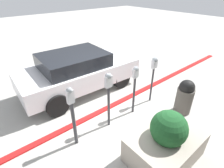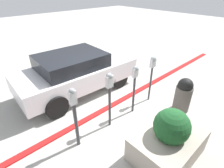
% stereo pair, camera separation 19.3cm
% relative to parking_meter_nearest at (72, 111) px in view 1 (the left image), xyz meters
% --- Properties ---
extents(ground_plane, '(40.00, 40.00, 0.00)m').
position_rel_parking_meter_nearest_xyz_m(ground_plane, '(1.34, 0.47, -0.91)').
color(ground_plane, '#ADAAA3').
extents(curb_strip, '(13.60, 0.16, 0.04)m').
position_rel_parking_meter_nearest_xyz_m(curb_strip, '(1.34, 0.55, -0.89)').
color(curb_strip, red).
rests_on(curb_strip, ground_plane).
extents(parking_meter_nearest, '(0.15, 0.12, 1.50)m').
position_rel_parking_meter_nearest_xyz_m(parking_meter_nearest, '(0.00, 0.00, 0.00)').
color(parking_meter_nearest, '#38383D').
rests_on(parking_meter_nearest, ground_plane).
extents(parking_meter_second, '(0.17, 0.15, 1.51)m').
position_rel_parking_meter_nearest_xyz_m(parking_meter_second, '(0.96, -0.01, 0.14)').
color(parking_meter_second, '#38383D').
rests_on(parking_meter_second, ground_plane).
extents(parking_meter_middle, '(0.16, 0.14, 1.43)m').
position_rel_parking_meter_nearest_xyz_m(parking_meter_middle, '(1.83, -0.04, 0.06)').
color(parking_meter_middle, '#38383D').
rests_on(parking_meter_middle, ground_plane).
extents(parking_meter_fourth, '(0.19, 0.16, 1.45)m').
position_rel_parking_meter_nearest_xyz_m(parking_meter_fourth, '(2.65, 0.01, 0.16)').
color(parking_meter_fourth, '#38383D').
rests_on(parking_meter_fourth, ground_plane).
extents(planter_box, '(1.49, 1.06, 1.18)m').
position_rel_parking_meter_nearest_xyz_m(planter_box, '(1.22, -1.52, -0.47)').
color(planter_box, '#B2A899').
rests_on(planter_box, ground_plane).
extents(parked_car_front, '(3.91, 1.88, 1.35)m').
position_rel_parking_meter_nearest_xyz_m(parked_car_front, '(1.27, 2.00, -0.19)').
color(parked_car_front, silver).
rests_on(parked_car_front, ground_plane).
extents(trash_bin, '(0.46, 0.46, 1.02)m').
position_rel_parking_meter_nearest_xyz_m(trash_bin, '(2.92, -0.93, -0.40)').
color(trash_bin, '#514C47').
rests_on(trash_bin, ground_plane).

